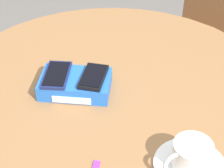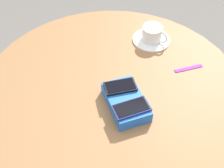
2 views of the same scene
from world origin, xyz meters
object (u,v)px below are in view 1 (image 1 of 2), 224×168
at_px(coffee_cup, 191,155).
at_px(phone_black, 93,77).
at_px(saucer, 190,166).
at_px(chair_near_window, 207,36).
at_px(phone_navy, 57,75).
at_px(round_table, 112,115).
at_px(phone_box, 75,84).

bearing_deg(coffee_cup, phone_black, 152.78).
bearing_deg(coffee_cup, saucer, 50.63).
xyz_separation_m(phone_black, chair_near_window, (0.17, 0.96, -0.35)).
xyz_separation_m(phone_navy, saucer, (0.42, -0.13, -0.05)).
bearing_deg(phone_black, chair_near_window, 79.64).
distance_m(saucer, coffee_cup, 0.04).
xyz_separation_m(phone_navy, coffee_cup, (0.42, -0.13, -0.01)).
bearing_deg(phone_black, round_table, 32.73).
distance_m(phone_black, chair_near_window, 1.03).
xyz_separation_m(phone_black, saucer, (0.32, -0.16, -0.05)).
bearing_deg(phone_black, saucer, -26.83).
relative_size(phone_box, coffee_cup, 2.09).
relative_size(phone_box, saucer, 1.34).
height_order(phone_box, saucer, phone_box).
distance_m(round_table, saucer, 0.35).
relative_size(phone_black, coffee_cup, 1.16).
xyz_separation_m(round_table, chair_near_window, (0.13, 0.93, -0.20)).
relative_size(phone_navy, phone_black, 1.14).
xyz_separation_m(phone_box, coffee_cup, (0.37, -0.15, 0.02)).
xyz_separation_m(phone_box, phone_navy, (-0.05, -0.01, 0.03)).
bearing_deg(chair_near_window, phone_navy, -105.61).
relative_size(round_table, saucer, 6.20).
bearing_deg(phone_navy, saucer, -17.29).
height_order(round_table, coffee_cup, coffee_cup).
height_order(round_table, chair_near_window, chair_near_window).
relative_size(round_table, phone_navy, 7.31).
height_order(phone_navy, coffee_cup, coffee_cup).
distance_m(round_table, phone_black, 0.16).
bearing_deg(saucer, phone_box, 158.62).
bearing_deg(saucer, round_table, 145.42).
bearing_deg(coffee_cup, round_table, 144.99).
distance_m(phone_black, saucer, 0.36).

